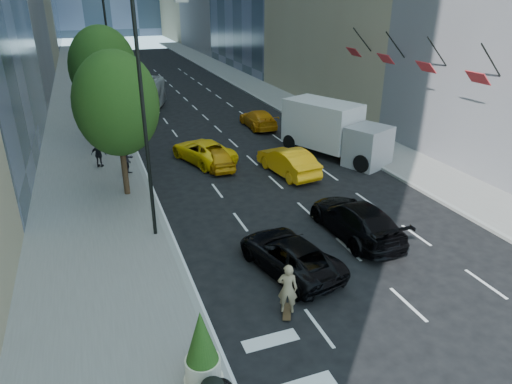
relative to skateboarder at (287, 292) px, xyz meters
name	(u,v)px	position (x,y,z in m)	size (l,w,h in m)	color
ground	(327,253)	(3.20, 3.00, -0.91)	(160.00, 160.00, 0.00)	black
sidewalk_left	(83,111)	(-5.80, 33.00, -0.84)	(6.00, 120.00, 0.15)	slate
sidewalk_right	(274,96)	(13.20, 33.00, -0.84)	(4.00, 120.00, 0.15)	slate
lamp_near	(148,108)	(-3.12, 7.00, 4.90)	(2.13, 0.22, 10.00)	black
lamp_far	(112,55)	(-3.12, 25.00, 4.90)	(2.13, 0.22, 10.00)	black
tree_near	(117,104)	(-4.00, 12.00, 4.06)	(4.20, 4.20, 7.46)	black
tree_mid	(103,68)	(-4.00, 22.00, 4.40)	(4.50, 4.50, 7.99)	black
tree_far	(96,56)	(-4.00, 35.00, 3.71)	(3.90, 3.90, 6.92)	black
traffic_signal	(100,51)	(-3.20, 43.00, 3.32)	(2.48, 0.53, 5.20)	black
facade_flags	(407,59)	(13.84, 13.00, 5.27)	(1.85, 13.30, 2.05)	black
skateboarder	(287,292)	(0.00, 0.00, 0.00)	(0.67, 0.44, 1.82)	#887555
black_sedan_lincoln	(290,255)	(1.20, 2.47, -0.24)	(2.25, 4.87, 1.35)	black
black_sedan_mercedes	(356,219)	(5.11, 4.00, -0.12)	(2.22, 5.47, 1.59)	black
taxi_a	(217,158)	(1.71, 14.50, -0.26)	(1.53, 3.80, 1.30)	orange
taxi_b	(288,161)	(5.39, 12.00, -0.11)	(1.69, 4.86, 1.60)	#FFAB0D
taxi_c	(203,151)	(1.20, 16.00, -0.20)	(2.35, 5.10, 1.42)	yellow
taxi_d	(258,119)	(7.40, 22.32, -0.21)	(1.97, 4.83, 1.40)	orange
city_bus	(138,100)	(-1.14, 29.28, 0.56)	(2.47, 10.57, 2.94)	silver
box_truck	(333,130)	(9.57, 14.08, 0.85)	(5.24, 7.69, 3.47)	silver
pedestrian_a	(128,160)	(-3.60, 14.91, 0.12)	(0.86, 0.67, 1.76)	black
pedestrian_b	(99,154)	(-5.13, 16.80, 0.04)	(0.93, 0.39, 1.59)	black
planter_shrub	(202,349)	(-3.40, -2.00, 0.36)	(0.98, 0.98, 2.36)	beige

